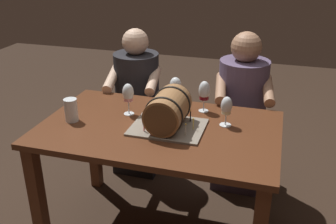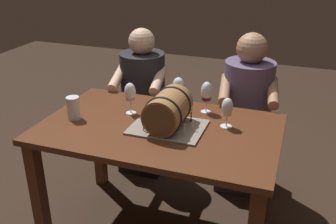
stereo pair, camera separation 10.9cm
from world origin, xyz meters
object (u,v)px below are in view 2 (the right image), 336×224
object	(u,v)px
barrel_cake	(168,112)
wine_glass_red	(207,93)
dining_table	(159,144)
person_seated_right	(245,120)
person_seated_left	(143,108)
wine_glass_rose	(130,93)
beer_pint	(74,109)
wine_glass_white	(227,108)
wine_glass_empty	(178,86)

from	to	relation	value
barrel_cake	wine_glass_red	xyz separation A→B (m)	(0.14, 0.29, 0.02)
dining_table	person_seated_right	world-z (taller)	person_seated_right
barrel_cake	person_seated_left	distance (m)	0.89
barrel_cake	wine_glass_rose	world-z (taller)	barrel_cake
dining_table	person_seated_right	size ratio (longest dim) A/B	1.15
dining_table	beer_pint	distance (m)	0.55
wine_glass_red	wine_glass_white	world-z (taller)	wine_glass_red
barrel_cake	wine_glass_empty	bearing A→B (deg)	98.47
person_seated_right	dining_table	bearing A→B (deg)	-119.93
wine_glass_rose	wine_glass_white	bearing A→B (deg)	1.08
beer_pint	person_seated_left	size ratio (longest dim) A/B	0.12
barrel_cake	wine_glass_red	distance (m)	0.32
beer_pint	person_seated_right	distance (m)	1.22
beer_pint	person_seated_right	xyz separation A→B (m)	(0.91, 0.76, -0.27)
barrel_cake	person_seated_right	bearing A→B (deg)	63.85
beer_pint	wine_glass_empty	bearing A→B (deg)	37.57
wine_glass_empty	person_seated_right	bearing A→B (deg)	42.74
person_seated_left	person_seated_right	distance (m)	0.79
dining_table	person_seated_left	xyz separation A→B (m)	(-0.40, 0.69, -0.11)
dining_table	wine_glass_rose	distance (m)	0.35
dining_table	wine_glass_white	size ratio (longest dim) A/B	7.72
wine_glass_red	person_seated_right	bearing A→B (deg)	64.16
wine_glass_empty	person_seated_left	size ratio (longest dim) A/B	0.16
wine_glass_red	beer_pint	bearing A→B (deg)	-153.56
dining_table	barrel_cake	world-z (taller)	barrel_cake
dining_table	wine_glass_white	world-z (taller)	wine_glass_white
beer_pint	person_seated_left	xyz separation A→B (m)	(0.12, 0.76, -0.29)
dining_table	wine_glass_empty	world-z (taller)	wine_glass_empty
wine_glass_red	wine_glass_rose	distance (m)	0.46
person_seated_right	barrel_cake	bearing A→B (deg)	-116.15
wine_glass_white	person_seated_right	size ratio (longest dim) A/B	0.15
wine_glass_empty	person_seated_right	distance (m)	0.63
wine_glass_empty	wine_glass_white	xyz separation A→B (m)	(0.36, -0.20, -0.02)
barrel_cake	wine_glass_empty	xyz separation A→B (m)	(-0.05, 0.33, 0.03)
barrel_cake	person_seated_right	distance (m)	0.83
wine_glass_empty	barrel_cake	bearing A→B (deg)	-81.53
dining_table	wine_glass_rose	world-z (taller)	wine_glass_rose
wine_glass_rose	person_seated_left	bearing A→B (deg)	106.28
person_seated_left	dining_table	bearing A→B (deg)	-60.13
dining_table	barrel_cake	bearing A→B (deg)	-5.36
wine_glass_red	barrel_cake	bearing A→B (deg)	-116.57
dining_table	wine_glass_empty	bearing A→B (deg)	88.92
wine_glass_empty	person_seated_left	bearing A→B (deg)	138.09
wine_glass_empty	wine_glass_rose	distance (m)	0.32
wine_glass_red	wine_glass_rose	bearing A→B (deg)	-158.17
barrel_cake	person_seated_right	size ratio (longest dim) A/B	0.35
beer_pint	person_seated_left	distance (m)	0.82
wine_glass_empty	wine_glass_white	bearing A→B (deg)	-29.99
wine_glass_white	barrel_cake	bearing A→B (deg)	-157.11
wine_glass_white	beer_pint	bearing A→B (deg)	-167.46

